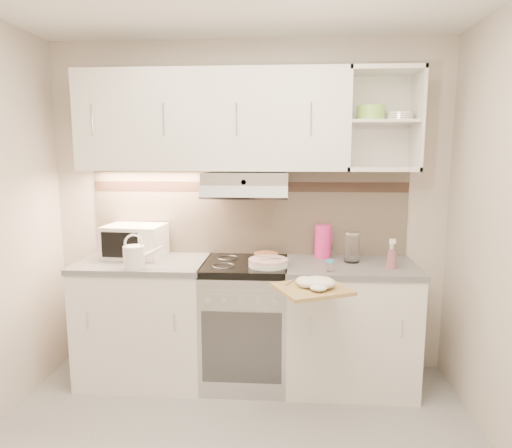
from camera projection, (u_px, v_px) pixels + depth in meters
name	position (u px, v px, depth m)	size (l,w,h in m)	color
room_shell	(233.00, 163.00, 2.43)	(3.04, 2.84, 2.52)	beige
base_cabinet_left	(145.00, 322.00, 3.39)	(0.90, 0.60, 0.86)	white
worktop_left	(143.00, 263.00, 3.32)	(0.92, 0.62, 0.04)	slate
base_cabinet_right	(349.00, 327.00, 3.29)	(0.90, 0.60, 0.86)	white
worktop_right	(351.00, 267.00, 3.22)	(0.92, 0.62, 0.04)	slate
electric_range	(245.00, 322.00, 3.34)	(0.60, 0.60, 0.90)	#B7B7BC
microwave	(135.00, 241.00, 3.42)	(0.45, 0.35, 0.24)	silver
watering_can	(135.00, 256.00, 3.09)	(0.27, 0.16, 0.24)	white
plate_stack	(268.00, 263.00, 3.15)	(0.27, 0.27, 0.06)	silver
bread_loaf	(266.00, 256.00, 3.37)	(0.18, 0.18, 0.04)	#A77846
pink_pitcher	(323.00, 241.00, 3.41)	(0.13, 0.12, 0.25)	#EA2987
glass_jar	(352.00, 247.00, 3.26)	(0.12, 0.12, 0.22)	silver
spice_jar	(330.00, 266.00, 3.01)	(0.05, 0.05, 0.08)	white
spray_bottle	(391.00, 256.00, 3.10)	(0.08, 0.08, 0.21)	pink
cutting_board	(312.00, 289.00, 2.73)	(0.40, 0.36, 0.02)	tan
dish_towel	(317.00, 282.00, 2.71)	(0.28, 0.23, 0.07)	white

